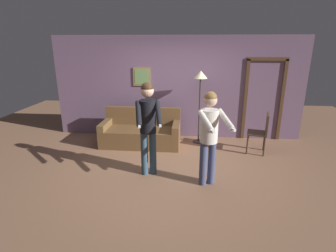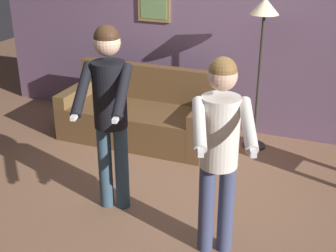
% 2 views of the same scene
% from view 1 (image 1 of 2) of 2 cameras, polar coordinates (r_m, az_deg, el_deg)
% --- Properties ---
extents(ground_plane, '(12.00, 12.00, 0.00)m').
position_cam_1_polar(ground_plane, '(5.35, 0.49, -9.12)').
color(ground_plane, '#8A6147').
extents(back_wall_assembly, '(6.40, 0.10, 2.60)m').
position_cam_1_polar(back_wall_assembly, '(6.83, 2.14, 8.27)').
color(back_wall_assembly, '#6E536E').
rests_on(back_wall_assembly, ground_plane).
extents(couch, '(1.90, 0.85, 0.87)m').
position_cam_1_polar(couch, '(6.50, -5.87, -1.62)').
color(couch, brown).
rests_on(couch, ground_plane).
extents(torchiere_lamp, '(0.32, 0.32, 1.79)m').
position_cam_1_polar(torchiere_lamp, '(6.36, 7.06, 9.11)').
color(torchiere_lamp, '#332D28').
rests_on(torchiere_lamp, ground_plane).
extents(person_standing_left, '(0.53, 0.69, 1.76)m').
position_cam_1_polar(person_standing_left, '(4.74, -4.38, 1.18)').
color(person_standing_left, '#324B5E').
rests_on(person_standing_left, ground_plane).
extents(person_standing_right, '(0.58, 0.73, 1.67)m').
position_cam_1_polar(person_standing_right, '(4.44, 9.02, -1.01)').
color(person_standing_right, '#3D4468').
rests_on(person_standing_right, ground_plane).
extents(dining_chair_distant, '(0.51, 0.51, 0.93)m').
position_cam_1_polar(dining_chair_distant, '(6.24, 19.65, -0.99)').
color(dining_chair_distant, '#4C3828').
rests_on(dining_chair_distant, ground_plane).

